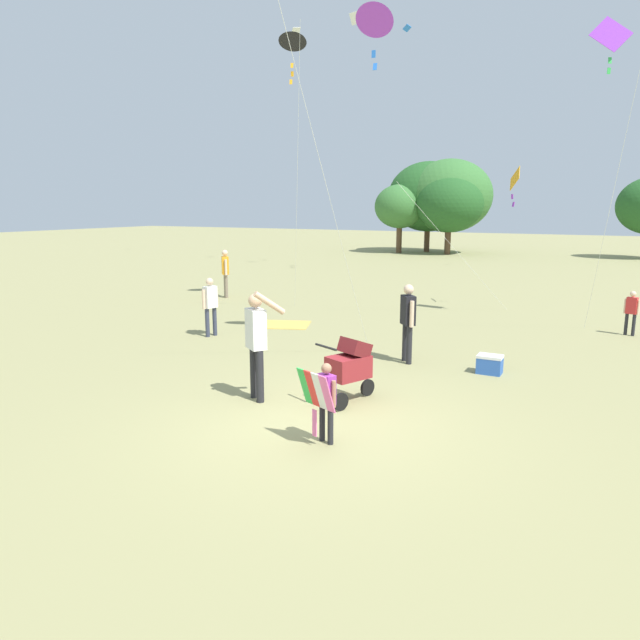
% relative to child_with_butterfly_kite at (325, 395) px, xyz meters
% --- Properties ---
extents(ground_plane, '(120.00, 120.00, 0.00)m').
position_rel_child_with_butterfly_kite_xyz_m(ground_plane, '(-0.41, 0.60, -0.65)').
color(ground_plane, '#938E5B').
extents(treeline_distant, '(35.26, 6.75, 5.97)m').
position_rel_child_with_butterfly_kite_xyz_m(treeline_distant, '(0.11, 30.83, 2.83)').
color(treeline_distant, brown).
rests_on(treeline_distant, ground).
extents(child_with_butterfly_kite, '(0.60, 0.47, 1.08)m').
position_rel_child_with_butterfly_kite_xyz_m(child_with_butterfly_kite, '(0.00, 0.00, 0.00)').
color(child_with_butterfly_kite, '#232328').
rests_on(child_with_butterfly_kite, ground).
extents(person_adult_flyer, '(0.69, 0.47, 1.80)m').
position_rel_child_with_butterfly_kite_xyz_m(person_adult_flyer, '(-1.75, 1.05, 0.39)').
color(person_adult_flyer, '#232328').
rests_on(person_adult_flyer, ground).
extents(stroller, '(0.80, 1.11, 1.03)m').
position_rel_child_with_butterfly_kite_xyz_m(stroller, '(-0.41, 1.67, -0.05)').
color(stroller, black).
rests_on(stroller, ground).
extents(kite_adult_black, '(0.80, 3.99, 6.86)m').
position_rel_child_with_butterfly_kite_xyz_m(kite_adult_black, '(-1.41, 4.82, 5.87)').
color(kite_adult_black, purple).
rests_on(kite_adult_black, ground).
extents(kite_orange_delta, '(1.29, 2.75, 7.41)m').
position_rel_child_with_butterfly_kite_xyz_m(kite_orange_delta, '(2.58, 9.48, 6.01)').
color(kite_orange_delta, purple).
rests_on(kite_orange_delta, ground).
extents(kite_green_novelty, '(2.07, 2.81, 7.86)m').
position_rel_child_with_butterfly_kite_xyz_m(kite_green_novelty, '(-5.63, 8.97, 6.92)').
color(kite_green_novelty, black).
rests_on(kite_green_novelty, ground).
extents(kite_blue_high, '(2.64, 3.45, 4.18)m').
position_rel_child_with_butterfly_kite_xyz_m(kite_blue_high, '(0.20, 11.26, 2.97)').
color(kite_blue_high, '#F4A319').
rests_on(kite_blue_high, ground).
extents(person_red_shirt, '(0.33, 0.20, 1.08)m').
position_rel_child_with_butterfly_kite_xyz_m(person_red_shirt, '(3.55, 9.10, -0.02)').
color(person_red_shirt, '#232328').
rests_on(person_red_shirt, ground).
extents(person_sitting_far, '(0.39, 0.41, 1.61)m').
position_rel_child_with_butterfly_kite_xyz_m(person_sitting_far, '(-8.56, 9.39, 0.29)').
color(person_sitting_far, '#7F705B').
rests_on(person_sitting_far, ground).
extents(person_couple_left, '(0.37, 0.41, 1.56)m').
position_rel_child_with_butterfly_kite_xyz_m(person_couple_left, '(-0.37, 4.31, 0.27)').
color(person_couple_left, '#232328').
rests_on(person_couple_left, ground).
extents(person_kid_running, '(0.26, 0.44, 1.40)m').
position_rel_child_with_butterfly_kite_xyz_m(person_kid_running, '(-5.29, 4.40, 0.17)').
color(person_kid_running, '#33384C').
rests_on(person_kid_running, ground).
extents(picnic_blanket, '(1.78, 1.57, 0.02)m').
position_rel_child_with_butterfly_kite_xyz_m(picnic_blanket, '(-4.52, 6.30, -0.64)').
color(picnic_blanket, gold).
rests_on(picnic_blanket, ground).
extents(cooler_box, '(0.45, 0.33, 0.35)m').
position_rel_child_with_butterfly_kite_xyz_m(cooler_box, '(1.25, 4.28, -0.48)').
color(cooler_box, '#2D5BB7').
rests_on(cooler_box, ground).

